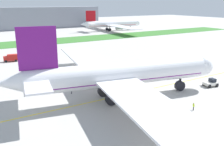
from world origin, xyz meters
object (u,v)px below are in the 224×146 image
object	(u,v)px
ground_crew_marshaller_front	(194,106)
service_truck_fuel_bowser	(11,58)
airliner_foreground	(118,75)
pushback_tug	(211,83)
parked_airliner_far_centre	(111,24)
service_truck_baggage_loader	(40,59)
ground_crew_wingwalker_port	(71,90)

from	to	relation	value
ground_crew_marshaller_front	service_truck_fuel_bowser	size ratio (longest dim) A/B	0.29
airliner_foreground	pushback_tug	distance (m)	27.72
airliner_foreground	pushback_tug	xyz separation A→B (m)	(26.74, -5.34, -5.00)
service_truck_fuel_bowser	parked_airliner_far_centre	world-z (taller)	parked_airliner_far_centre
service_truck_baggage_loader	service_truck_fuel_bowser	size ratio (longest dim) A/B	1.11
ground_crew_marshaller_front	service_truck_baggage_loader	bearing A→B (deg)	104.04
service_truck_baggage_loader	service_truck_fuel_bowser	distance (m)	12.18
pushback_tug	service_truck_baggage_loader	size ratio (longest dim) A/B	0.88
airliner_foreground	service_truck_fuel_bowser	world-z (taller)	airliner_foreground
service_truck_fuel_bowser	parked_airliner_far_centre	size ratio (longest dim) A/B	0.07
airliner_foreground	service_truck_fuel_bowser	distance (m)	56.62
pushback_tug	ground_crew_marshaller_front	distance (m)	18.72
ground_crew_marshaller_front	service_truck_baggage_loader	distance (m)	61.92
pushback_tug	ground_crew_wingwalker_port	bearing A→B (deg)	157.44
ground_crew_wingwalker_port	airliner_foreground	bearing A→B (deg)	-48.80
ground_crew_marshaller_front	airliner_foreground	bearing A→B (deg)	125.97
pushback_tug	service_truck_fuel_bowser	bearing A→B (deg)	123.74
ground_crew_wingwalker_port	service_truck_fuel_bowser	world-z (taller)	service_truck_fuel_bowser
ground_crew_wingwalker_port	ground_crew_marshaller_front	size ratio (longest dim) A/B	1.03
service_truck_baggage_loader	ground_crew_marshaller_front	bearing A→B (deg)	-75.96
pushback_tug	service_truck_fuel_bowser	distance (m)	72.34
pushback_tug	ground_crew_wingwalker_port	size ratio (longest dim) A/B	3.31
airliner_foreground	ground_crew_wingwalker_port	size ratio (longest dim) A/B	50.07
service_truck_fuel_bowser	airliner_foreground	bearing A→B (deg)	-76.23
parked_airliner_far_centre	airliner_foreground	bearing A→B (deg)	-120.90
service_truck_baggage_loader	parked_airliner_far_centre	world-z (taller)	parked_airliner_far_centre
airliner_foreground	parked_airliner_far_centre	bearing A→B (deg)	59.10
ground_crew_wingwalker_port	service_truck_baggage_loader	size ratio (longest dim) A/B	0.27
ground_crew_marshaller_front	service_truck_fuel_bowser	bearing A→B (deg)	108.91
ground_crew_marshaller_front	parked_airliner_far_centre	world-z (taller)	parked_airliner_far_centre
service_truck_fuel_bowser	pushback_tug	bearing A→B (deg)	-56.26
ground_crew_wingwalker_port	parked_airliner_far_centre	bearing A→B (deg)	54.59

